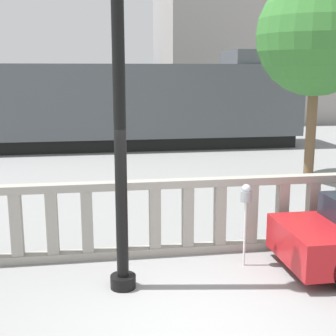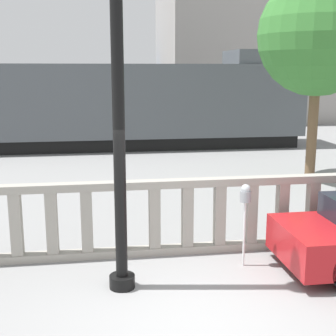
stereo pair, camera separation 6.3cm
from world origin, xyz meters
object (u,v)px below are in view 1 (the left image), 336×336
train_far (51,91)px  tree_left (317,36)px  lamppost (119,70)px  parking_meter (246,200)px  train_near (66,105)px

train_far → tree_left: size_ratio=4.67×
lamppost → parking_meter: lamppost is taller
parking_meter → train_near: train_near is taller
lamppost → parking_meter: bearing=13.9°
train_far → tree_left: bearing=-66.1°
tree_left → parking_meter: bearing=-123.9°
parking_meter → train_near: bearing=105.8°
train_far → lamppost: bearing=-83.1°
lamppost → tree_left: lamppost is taller
lamppost → tree_left: bearing=46.7°
train_far → tree_left: tree_left is taller
parking_meter → tree_left: 7.89m
lamppost → train_near: 13.70m
lamppost → tree_left: 9.04m
lamppost → train_far: bearing=96.9°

